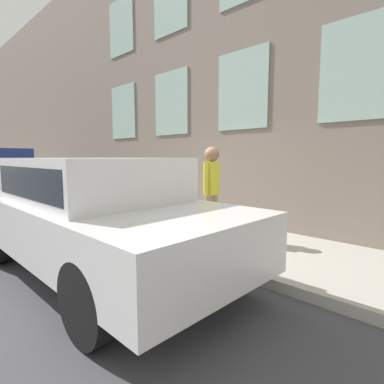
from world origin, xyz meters
The scene contains 6 objects.
ground_plane centered at (0.00, 0.00, 0.00)m, with size 80.00×80.00×0.00m, color #47474C.
sidewalk centered at (1.18, 0.00, 0.07)m, with size 2.36×60.00×0.14m.
building_facade centered at (2.51, 0.00, 4.20)m, with size 0.33×40.00×8.39m.
fire_hydrant centered at (0.67, 0.42, 0.55)m, with size 0.30×0.43×0.81m.
person centered at (0.96, -0.32, 1.18)m, with size 0.42×0.28×1.72m.
parked_car_white_near centered at (-1.22, -0.01, 0.94)m, with size 2.03×4.83×1.66m.
Camera 1 is at (-3.29, -3.94, 1.68)m, focal length 28.00 mm.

